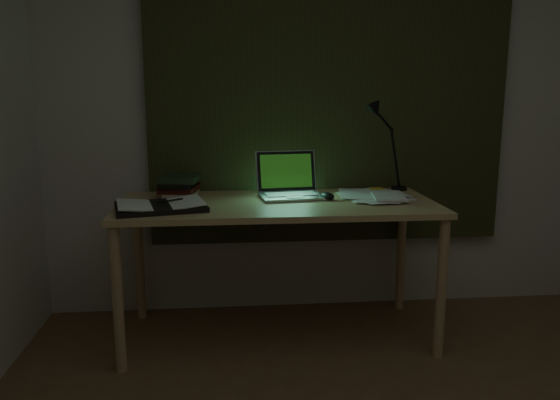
# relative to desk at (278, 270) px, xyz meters

# --- Properties ---
(wall_back) EXTENTS (3.50, 0.00, 2.50)m
(wall_back) POSITION_rel_desk_xyz_m (0.35, 0.46, 0.86)
(wall_back) COLOR silver
(wall_back) RESTS_ON ground
(curtain) EXTENTS (2.20, 0.06, 2.00)m
(curtain) POSITION_rel_desk_xyz_m (0.35, 0.42, 1.06)
(curtain) COLOR #2A2C16
(curtain) RESTS_ON wall_back
(desk) EXTENTS (1.72, 0.75, 0.79)m
(desk) POSITION_rel_desk_xyz_m (0.00, 0.00, 0.00)
(desk) COLOR tan
(desk) RESTS_ON floor
(laptop) EXTENTS (0.41, 0.44, 0.26)m
(laptop) POSITION_rel_desk_xyz_m (0.09, 0.10, 0.52)
(laptop) COLOR #B1B2B6
(laptop) RESTS_ON desk
(open_textbook) EXTENTS (0.51, 0.41, 0.04)m
(open_textbook) POSITION_rel_desk_xyz_m (-0.62, -0.14, 0.41)
(open_textbook) COLOR white
(open_textbook) RESTS_ON desk
(book_stack) EXTENTS (0.23, 0.26, 0.13)m
(book_stack) POSITION_rel_desk_xyz_m (-0.55, 0.22, 0.46)
(book_stack) COLOR white
(book_stack) RESTS_ON desk
(loose_papers) EXTENTS (0.47, 0.49, 0.02)m
(loose_papers) POSITION_rel_desk_xyz_m (0.56, 0.01, 0.40)
(loose_papers) COLOR white
(loose_papers) RESTS_ON desk
(mouse) EXTENTS (0.10, 0.12, 0.04)m
(mouse) POSITION_rel_desk_xyz_m (0.28, 0.04, 0.41)
(mouse) COLOR black
(mouse) RESTS_ON desk
(sticky_yellow) EXTENTS (0.08, 0.08, 0.02)m
(sticky_yellow) POSITION_rel_desk_xyz_m (0.63, 0.27, 0.40)
(sticky_yellow) COLOR yellow
(sticky_yellow) RESTS_ON desk
(sticky_pink) EXTENTS (0.08, 0.08, 0.01)m
(sticky_pink) POSITION_rel_desk_xyz_m (0.52, 0.22, 0.40)
(sticky_pink) COLOR #DB5574
(sticky_pink) RESTS_ON desk
(desk_lamp) EXTENTS (0.39, 0.34, 0.51)m
(desk_lamp) POSITION_rel_desk_xyz_m (0.78, 0.30, 0.65)
(desk_lamp) COLOR black
(desk_lamp) RESTS_ON desk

